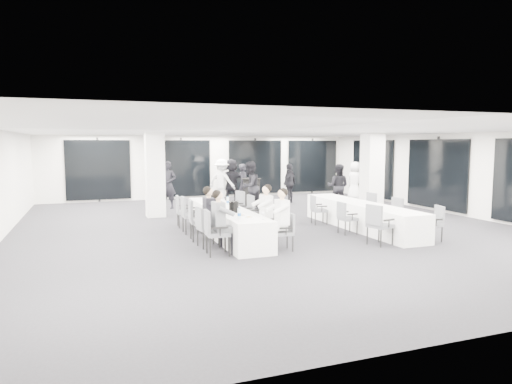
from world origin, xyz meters
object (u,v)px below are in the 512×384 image
at_px(chair_side_right_far, 368,205).
at_px(chair_main_left_far, 182,209).
at_px(chair_main_left_near, 214,230).
at_px(standing_guest_b, 250,183).
at_px(chair_main_right_second, 270,221).
at_px(chair_main_left_mid, 197,217).
at_px(standing_guest_f, 232,178).
at_px(ice_bucket_far, 214,198).
at_px(chair_main_left_fourth, 189,212).
at_px(chair_main_right_near, 286,229).
at_px(chair_side_left_near, 378,222).
at_px(ice_bucket_near, 234,207).
at_px(standing_guest_g, 168,182).
at_px(chair_side_left_mid, 345,216).
at_px(banquet_table_side, 361,216).
at_px(standing_guest_e, 355,178).
at_px(chair_main_left_second, 205,225).
at_px(chair_main_right_fourth, 246,210).
at_px(chair_side_right_near, 434,221).
at_px(standing_guest_a, 244,181).
at_px(standing_guest_h, 338,183).
at_px(chair_side_left_far, 317,208).
at_px(chair_main_right_far, 236,205).
at_px(banquet_table_main, 225,222).
at_px(standing_guest_c, 222,178).
at_px(chair_side_right_mid, 394,211).
at_px(cocktail_table, 252,192).
at_px(chair_main_right_mid, 260,214).
at_px(standing_guest_d, 289,181).

bearing_deg(chair_side_right_far, chair_main_left_far, 73.94).
distance_m(chair_main_left_near, standing_guest_b, 6.52).
bearing_deg(chair_main_left_far, chair_main_right_second, 35.96).
relative_size(chair_main_left_mid, standing_guest_f, 0.50).
bearing_deg(ice_bucket_far, chair_main_left_fourth, -145.11).
distance_m(chair_main_right_near, chair_side_left_near, 2.30).
bearing_deg(ice_bucket_near, standing_guest_g, 94.77).
bearing_deg(chair_main_left_far, chair_main_left_near, 4.74).
distance_m(chair_main_left_fourth, chair_main_left_far, 0.97).
bearing_deg(chair_main_left_mid, chair_main_right_second, 69.59).
bearing_deg(chair_main_left_fourth, standing_guest_b, 138.56).
relative_size(chair_side_left_mid, ice_bucket_far, 3.47).
distance_m(banquet_table_side, ice_bucket_near, 4.04).
bearing_deg(chair_side_right_far, standing_guest_e, -32.67).
height_order(chair_side_right_far, standing_guest_b, standing_guest_b).
distance_m(chair_main_left_second, standing_guest_e, 10.56).
height_order(chair_main_right_fourth, chair_side_right_near, chair_main_right_fourth).
xyz_separation_m(chair_main_left_mid, standing_guest_a, (3.41, 6.45, 0.33)).
distance_m(banquet_table_side, chair_main_left_near, 5.04).
distance_m(standing_guest_e, standing_guest_g, 8.00).
height_order(chair_main_left_near, chair_side_right_far, chair_main_left_near).
height_order(standing_guest_a, standing_guest_h, standing_guest_h).
relative_size(banquet_table_side, chair_side_left_far, 5.70).
distance_m(chair_main_right_fourth, standing_guest_b, 3.38).
bearing_deg(chair_main_left_mid, chair_main_right_far, 144.62).
distance_m(banquet_table_main, standing_guest_c, 6.87).
bearing_deg(chair_side_right_mid, cocktail_table, 12.30).
distance_m(chair_main_right_fourth, chair_side_right_near, 5.03).
height_order(chair_main_right_mid, chair_side_left_near, chair_main_right_mid).
relative_size(standing_guest_a, standing_guest_g, 0.91).
distance_m(banquet_table_main, chair_main_right_fourth, 1.13).
relative_size(chair_side_left_near, chair_side_right_mid, 1.09).
bearing_deg(chair_side_right_far, chair_main_right_far, 68.98).
height_order(cocktail_table, chair_main_right_far, cocktail_table).
relative_size(banquet_table_main, cocktail_table, 4.67).
distance_m(standing_guest_f, ice_bucket_near, 7.78).
xyz_separation_m(banquet_table_main, chair_side_right_near, (4.76, -2.40, 0.13)).
height_order(standing_guest_c, ice_bucket_near, standing_guest_c).
bearing_deg(chair_main_right_far, banquet_table_side, -135.68).
relative_size(chair_main_right_far, standing_guest_g, 0.49).
bearing_deg(chair_main_left_second, chair_side_left_mid, 87.64).
height_order(cocktail_table, chair_side_left_near, cocktail_table).
xyz_separation_m(standing_guest_f, standing_guest_h, (3.23, -3.10, -0.08)).
bearing_deg(chair_main_right_second, chair_main_left_near, 109.41).
xyz_separation_m(chair_side_left_near, standing_guest_a, (-0.53, 8.52, 0.35)).
bearing_deg(ice_bucket_far, standing_guest_d, 44.97).
relative_size(chair_main_left_near, chair_main_left_far, 1.08).
relative_size(chair_main_left_near, standing_guest_d, 0.54).
distance_m(chair_main_right_near, standing_guest_a, 8.42).
relative_size(cocktail_table, chair_main_left_mid, 1.04).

